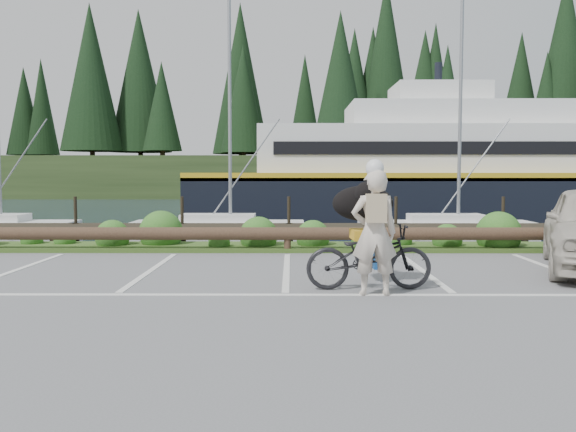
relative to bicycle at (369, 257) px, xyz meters
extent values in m
plane|color=#5D5D60|center=(-1.33, -0.07, -0.53)|extent=(72.00, 72.00, 0.00)
plane|color=#172437|center=(-1.33, 47.93, -1.73)|extent=(160.00, 160.00, 0.00)
cube|color=#3D5B21|center=(-1.33, 5.23, -0.48)|extent=(34.00, 1.60, 0.10)
imported|color=black|center=(0.00, 0.00, 0.00)|extent=(2.03, 0.78, 1.05)
imported|color=beige|center=(0.02, -0.47, 0.43)|extent=(0.72, 0.49, 1.92)
ellipsoid|color=black|center=(-0.03, 0.64, 0.83)|extent=(0.55, 1.06, 0.60)
camera|label=1|loc=(-1.24, -9.68, 1.33)|focal=38.00mm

